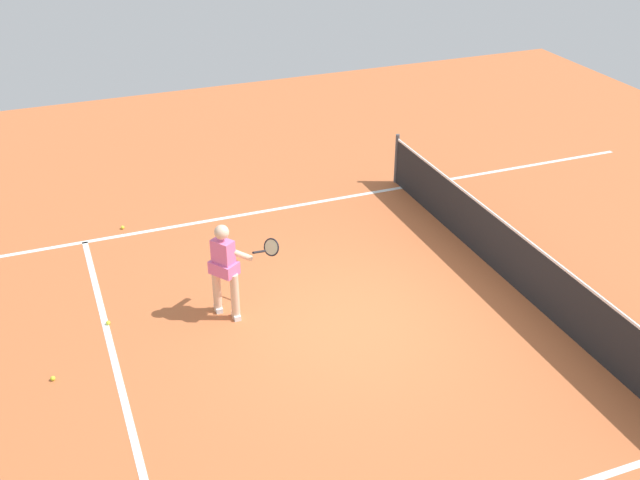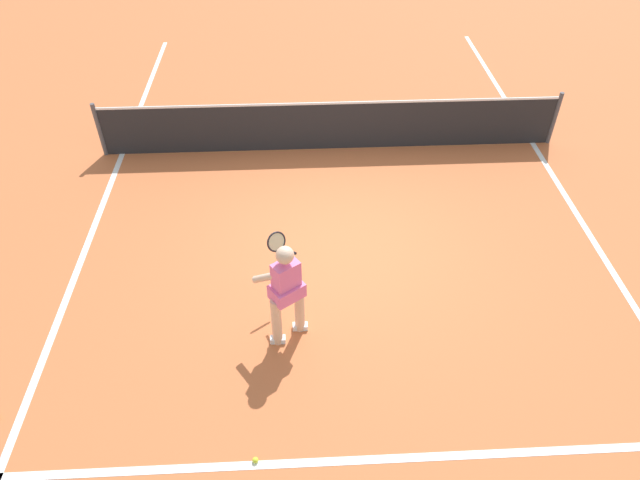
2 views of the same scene
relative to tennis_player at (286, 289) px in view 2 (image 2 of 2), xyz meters
name	(u,v)px [view 2 (image 2 of 2)]	position (x,y,z in m)	size (l,w,h in m)	color
ground_plane	(342,246)	(0.84, 1.69, -0.85)	(23.85, 23.85, 0.00)	#C66638
service_line_marking	(367,460)	(0.84, -1.82, -0.84)	(7.95, 0.10, 0.01)	white
sideline_left_marking	(83,255)	(-3.13, 1.69, -0.84)	(0.10, 16.34, 0.01)	white
sideline_right_marking	(592,238)	(4.82, 1.69, -0.84)	(0.10, 16.34, 0.01)	white
court_net	(330,126)	(0.84, 4.54, -0.35)	(8.63, 0.08, 1.06)	#4C4C51
tennis_player	(286,289)	(0.00, 0.00, 0.00)	(0.69, 1.14, 1.55)	beige
tennis_ball_mid	(255,460)	(-0.38, -1.78, -0.81)	(0.07, 0.07, 0.07)	#D1E533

